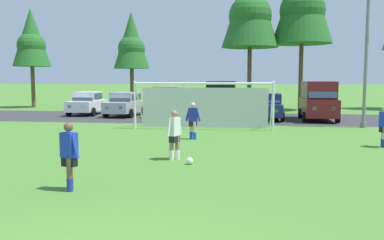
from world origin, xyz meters
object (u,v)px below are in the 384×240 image
player_winger_left (384,126)px  parked_car_slot_right (318,100)px  soccer_ball (190,161)px  player_defender_far (69,156)px  parked_car_slot_far_left (87,103)px  parked_car_slot_center (222,99)px  parked_car_slot_left (125,104)px  parked_car_slot_center_right (268,106)px  soccer_goal (204,104)px  parked_car_slot_center_left (169,101)px  street_lamp (370,51)px  player_midfield_center (193,121)px  player_striker_near (174,135)px

player_winger_left → parked_car_slot_right: parked_car_slot_right is taller
soccer_ball → player_defender_far: bearing=-126.1°
parked_car_slot_far_left → parked_car_slot_right: parked_car_slot_right is taller
soccer_ball → parked_car_slot_far_left: bearing=121.4°
soccer_ball → parked_car_slot_center: size_ratio=0.05×
parked_car_slot_left → parked_car_slot_center_right: bearing=-6.4°
parked_car_slot_far_left → player_defender_far: bearing=-68.8°
soccer_goal → parked_car_slot_right: (6.88, 5.26, 0.05)m
parked_car_slot_far_left → parked_car_slot_right: 16.60m
player_winger_left → parked_car_slot_left: bearing=140.4°
player_defender_far → parked_car_slot_right: parked_car_slot_right is taller
soccer_ball → player_winger_left: size_ratio=0.13×
soccer_goal → player_winger_left: soccer_goal is taller
parked_car_slot_far_left → parked_car_slot_center_right: 13.39m
parked_car_slot_center_left → parked_car_slot_center: (3.85, -1.09, 0.23)m
soccer_goal → street_lamp: street_lamp is taller
player_midfield_center → parked_car_slot_left: parked_car_slot_left is taller
player_midfield_center → parked_car_slot_center_left: bearing=106.3°
player_midfield_center → soccer_ball: bearing=-83.3°
player_striker_near → parked_car_slot_center_right: size_ratio=0.39×
soccer_ball → parked_car_slot_left: size_ratio=0.05×
soccer_goal → parked_car_slot_right: size_ratio=1.54×
parked_car_slot_center_right → street_lamp: (5.22, -3.86, 3.33)m
parked_car_slot_center_right → parked_car_slot_right: size_ratio=0.87×
soccer_ball → parked_car_slot_center_right: (3.04, 14.85, 0.77)m
parked_car_slot_left → street_lamp: 16.44m
parked_car_slot_right → player_midfield_center: bearing=-126.0°
player_winger_left → parked_car_slot_far_left: size_ratio=0.38×
parked_car_slot_far_left → soccer_ball: bearing=-58.6°
soccer_ball → parked_car_slot_center_left: size_ratio=0.05×
parked_car_slot_center_left → player_defender_far: bearing=-85.9°
parked_car_slot_center → street_lamp: 9.74m
player_striker_near → street_lamp: bearing=49.2°
parked_car_slot_center_left → parked_car_slot_right: size_ratio=0.96×
player_midfield_center → player_winger_left: (7.72, -1.09, 0.00)m
soccer_goal → player_striker_near: soccer_goal is taller
soccer_ball → street_lamp: bearing=53.1°
parked_car_slot_center_left → parked_car_slot_center_right: size_ratio=1.10×
player_striker_near → street_lamp: (8.87, 10.28, 3.38)m
parked_car_slot_left → parked_car_slot_center_left: size_ratio=0.93×
parked_car_slot_center_left → parked_car_slot_center: 4.01m
player_midfield_center → parked_car_slot_center_left: size_ratio=0.35×
parked_car_slot_far_left → street_lamp: size_ratio=0.52×
soccer_ball → player_defender_far: 4.19m
player_winger_left → parked_car_slot_right: bearing=94.4°
player_defender_far → parked_car_slot_center: (2.42, 18.62, 0.52)m
player_striker_near → player_defender_far: same height
player_striker_near → parked_car_slot_center_right: 14.61m
parked_car_slot_center_left → parked_car_slot_right: (10.13, -1.48, 0.23)m
parked_car_slot_left → parked_car_slot_center_right: same height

